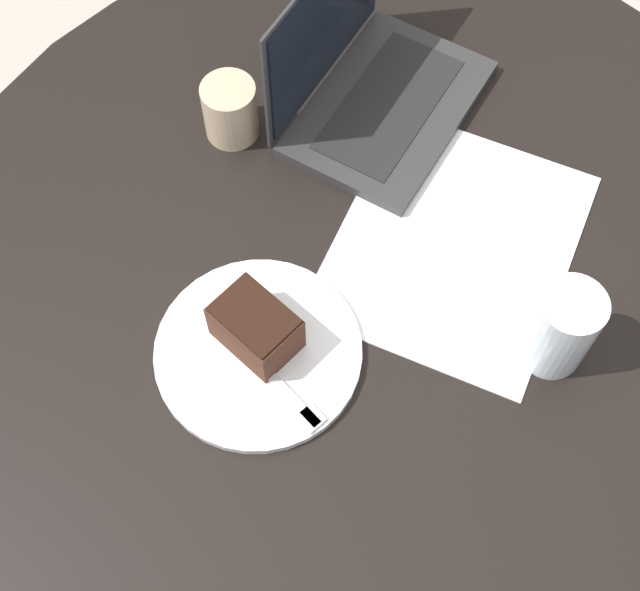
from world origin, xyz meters
TOP-DOWN VIEW (x-y plane):
  - ground_plane at (0.00, 0.00)m, footprint 12.00×12.00m
  - dining_table at (0.00, 0.00)m, footprint 1.23×1.23m
  - paper_document at (0.02, -0.10)m, footprint 0.46×0.43m
  - plate at (-0.11, 0.16)m, footprint 0.26×0.26m
  - cake_slice at (-0.09, 0.16)m, footprint 0.12×0.12m
  - fork at (-0.16, 0.14)m, footprint 0.15×0.12m
  - coffee_glass at (0.24, 0.17)m, footprint 0.08×0.08m
  - water_glass at (-0.14, -0.19)m, footprint 0.08×0.08m
  - laptop at (0.27, -0.02)m, footprint 0.37×0.35m

SIDE VIEW (x-z plane):
  - ground_plane at x=0.00m, z-range 0.00..0.00m
  - dining_table at x=0.00m, z-range 0.24..1.01m
  - paper_document at x=0.02m, z-range 0.77..0.77m
  - plate at x=-0.11m, z-range 0.77..0.78m
  - fork at x=-0.16m, z-range 0.78..0.78m
  - laptop at x=0.27m, z-range 0.70..0.92m
  - coffee_glass at x=0.24m, z-range 0.77..0.85m
  - cake_slice at x=-0.09m, z-range 0.78..0.85m
  - water_glass at x=-0.14m, z-range 0.77..0.90m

